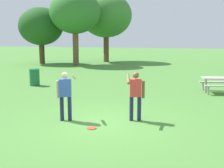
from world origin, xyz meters
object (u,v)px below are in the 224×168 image
Objects in this scene: trash_can_beside_table at (35,77)px; tree_broad_center at (75,12)px; picnic_table_near at (220,82)px; tree_far_right at (106,16)px; person_thrower at (136,92)px; person_catcher at (65,92)px; tree_tall_left at (41,27)px; frisbee at (91,128)px.

tree_broad_center is at bearing 100.30° from trash_can_beside_table.
tree_far_right is at bearing 123.54° from picnic_table_near.
trash_can_beside_table is at bearing 141.50° from person_thrower.
tree_tall_left is (-10.55, 18.08, 2.77)m from person_catcher.
person_catcher is 5.63× the size of frisbee.
tree_tall_left is (-12.80, 17.52, 2.77)m from person_thrower.
person_thrower reaches higher than picnic_table_near.
tree_tall_left is (-15.99, 11.70, 3.16)m from picnic_table_near.
person_catcher is 7.51m from trash_can_beside_table.
frisbee is 22.34m from tree_tall_left.
picnic_table_near is 9.99m from trash_can_beside_table.
person_catcher is 19.19m from tree_broad_center.
person_thrower is 1.00× the size of person_catcher.
tree_broad_center is at bearing 117.66° from person_thrower.
tree_tall_left is 0.79× the size of tree_broad_center.
tree_broad_center is at bearing 137.28° from picnic_table_near.
person_catcher reaches higher than picnic_table_near.
person_thrower is 19.59m from tree_broad_center.
tree_broad_center is at bearing 113.13° from frisbee.
person_catcher is 1.71× the size of trash_can_beside_table.
tree_far_right is (1.83, 4.31, -0.06)m from tree_broad_center.
person_thrower is at bearing -62.34° from tree_broad_center.
trash_can_beside_table is 0.14× the size of tree_broad_center.
person_catcher is 0.29× the size of tree_tall_left.
tree_tall_left is at bearing 116.38° from trash_can_beside_table.
frisbee is 20.35m from tree_broad_center.
picnic_table_near is 0.26× the size of tree_far_right.
trash_can_beside_table is at bearing -177.59° from picnic_table_near.
tree_tall_left is at bearing 120.27° from person_catcher.
tree_broad_center reaches higher than trash_can_beside_table.
person_thrower is at bearing -53.84° from tree_tall_left.
person_thrower is at bearing -38.50° from trash_can_beside_table.
picnic_table_near is (3.18, 5.82, -0.40)m from person_thrower.
tree_tall_left reaches higher than frisbee.
person_thrower is 8.69m from trash_can_beside_table.
person_catcher is 0.86× the size of picnic_table_near.
frisbee is at bearing -49.32° from trash_can_beside_table.
tree_broad_center is (-12.08, 11.16, 4.44)m from picnic_table_near.
trash_can_beside_table reaches higher than picnic_table_near.
tree_tall_left reaches higher than picnic_table_near.
tree_far_right reaches higher than tree_broad_center.
person_catcher is at bearing 151.18° from frisbee.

